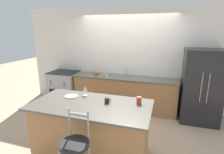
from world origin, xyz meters
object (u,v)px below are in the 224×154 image
refrigerator (201,86)px  wine_glass (85,89)px  tumbler_cup (139,100)px  pumpkin_decoration (96,73)px  coffee_mug (107,100)px  bar_stool_near (75,152)px  soap_bottle (107,75)px  dinner_plate (71,96)px  oven_range (65,87)px

refrigerator → wine_glass: 2.69m
tumbler_cup → pumpkin_decoration: bearing=130.2°
wine_glass → coffee_mug: wine_glass is taller
bar_stool_near → soap_bottle: bearing=99.9°
refrigerator → soap_bottle: (-2.27, -0.10, 0.12)m
wine_glass → tumbler_cup: bearing=-3.6°
dinner_plate → refrigerator: bearing=35.2°
pumpkin_decoration → coffee_mug: bearing=-62.8°
oven_range → wine_glass: (1.47, -1.60, 0.61)m
wine_glass → oven_range: bearing=132.6°
coffee_mug → pumpkin_decoration: (-0.95, 1.85, -0.03)m
bar_stool_near → soap_bottle: 2.56m
coffee_mug → pumpkin_decoration: size_ratio=0.75×
dinner_plate → wine_glass: bearing=29.8°
dinner_plate → wine_glass: size_ratio=1.36×
wine_glass → tumbler_cup: wine_glass is taller
soap_bottle → bar_stool_near: bearing=-80.1°
soap_bottle → pumpkin_decoration: bearing=151.9°
bar_stool_near → soap_bottle: size_ratio=6.99×
bar_stool_near → dinner_plate: bearing=121.7°
dinner_plate → wine_glass: 0.28m
refrigerator → tumbler_cup: bearing=-126.0°
tumbler_cup → coffee_mug: bearing=-166.1°
coffee_mug → soap_bottle: 1.75m
refrigerator → tumbler_cup: size_ratio=15.16×
refrigerator → soap_bottle: 2.27m
oven_range → tumbler_cup: bearing=-34.0°
dinner_plate → pumpkin_decoration: size_ratio=1.67×
refrigerator → pumpkin_decoration: (-2.64, 0.10, 0.11)m
pumpkin_decoration → bar_stool_near: bearing=-73.3°
refrigerator → wine_glass: size_ratio=9.64×
oven_range → refrigerator: bearing=-0.5°
coffee_mug → pumpkin_decoration: bearing=117.2°
refrigerator → bar_stool_near: 3.19m
oven_range → pumpkin_decoration: pumpkin_decoration is taller
dinner_plate → tumbler_cup: size_ratio=2.13×
wine_glass → soap_bottle: size_ratio=1.10×
refrigerator → bar_stool_near: (-1.83, -2.60, -0.25)m
bar_stool_near → coffee_mug: bearing=80.5°
oven_range → soap_bottle: 1.48m
wine_glass → bar_stool_near: bearing=-71.6°
coffee_mug → wine_glass: bearing=158.9°
dinner_plate → bar_stool_near: bearing=-58.3°
wine_glass → coffee_mug: 0.53m
oven_range → soap_bottle: size_ratio=5.74×
dinner_plate → pumpkin_decoration: pumpkin_decoration is taller
refrigerator → dinner_plate: size_ratio=7.11×
bar_stool_near → pumpkin_decoration: bar_stool_near is taller
dinner_plate → wine_glass: wine_glass is taller
bar_stool_near → wine_glass: 1.19m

